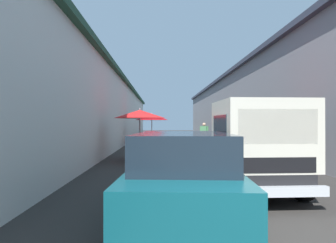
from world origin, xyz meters
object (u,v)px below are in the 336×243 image
fruit_stall_near_right (248,119)px  delivery_truck (250,148)px  vendor_by_crates (204,133)px  fruit_stall_far_right (140,121)px  parked_scooter (223,147)px  hatchback_car (183,174)px  fruit_stall_mid_lane (151,121)px

fruit_stall_near_right → delivery_truck: fruit_stall_near_right is taller
vendor_by_crates → fruit_stall_far_right: bearing=147.4°
fruit_stall_near_right → parked_scooter: bearing=-1.6°
parked_scooter → fruit_stall_far_right: bearing=110.5°
fruit_stall_far_right → hatchback_car: 7.44m
hatchback_car → vendor_by_crates: bearing=-10.9°
fruit_stall_far_right → hatchback_car: size_ratio=0.56×
fruit_stall_mid_lane → delivery_truck: bearing=-168.6°
fruit_stall_far_right → fruit_stall_near_right: bearing=-124.6°
fruit_stall_far_right → delivery_truck: (-5.73, -2.93, -0.66)m
delivery_truck → vendor_by_crates: size_ratio=3.04×
fruit_stall_near_right → delivery_truck: size_ratio=0.49×
fruit_stall_far_right → hatchback_car: (-7.27, -1.24, -0.96)m
parked_scooter → fruit_stall_near_right: bearing=178.4°
fruit_stall_far_right → fruit_stall_mid_lane: size_ratio=0.98×
fruit_stall_near_right → vendor_by_crates: 8.62m
hatchback_car → vendor_by_crates: (13.18, -2.54, 0.21)m
fruit_stall_far_right → delivery_truck: fruit_stall_far_right is taller
delivery_truck → parked_scooter: 7.32m
delivery_truck → parked_scooter: delivery_truck is taller
delivery_truck → parked_scooter: (7.22, -1.06, -0.59)m
fruit_stall_far_right → fruit_stall_near_right: (-2.68, -3.88, 0.07)m
fruit_stall_far_right → delivery_truck: size_ratio=0.46×
fruit_stall_far_right → vendor_by_crates: fruit_stall_far_right is taller
delivery_truck → vendor_by_crates: delivery_truck is taller
fruit_stall_mid_lane → delivery_truck: 13.45m
parked_scooter → fruit_stall_mid_lane: bearing=32.0°
delivery_truck → vendor_by_crates: 11.66m
vendor_by_crates → parked_scooter: vendor_by_crates is taller
fruit_stall_near_right → parked_scooter: 4.37m
fruit_stall_mid_lane → parked_scooter: fruit_stall_mid_lane is taller
fruit_stall_mid_lane → hatchback_car: bearing=-176.2°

